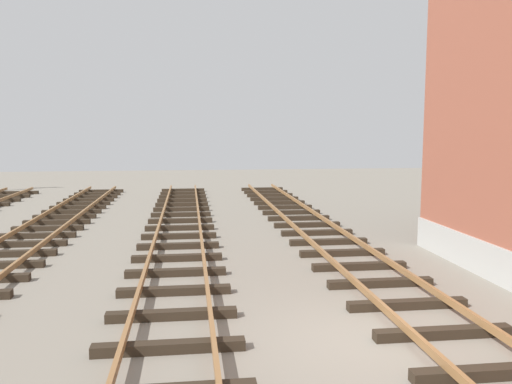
# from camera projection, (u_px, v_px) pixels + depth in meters

# --- Properties ---
(ground_plane) EXTENTS (80.00, 80.00, 0.00)m
(ground_plane) POSITION_uv_depth(u_px,v_px,m) (373.00, 342.00, 9.01)
(ground_plane) COLOR gray
(track_near_building) EXTENTS (2.50, 47.20, 0.32)m
(track_near_building) POSITION_uv_depth(u_px,v_px,m) (443.00, 331.00, 9.15)
(track_near_building) COLOR #2D2319
(track_near_building) RESTS_ON ground
(track_centre) EXTENTS (2.50, 47.20, 0.32)m
(track_centre) POSITION_uv_depth(u_px,v_px,m) (169.00, 345.00, 8.55)
(track_centre) COLOR #2D2319
(track_centre) RESTS_ON ground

